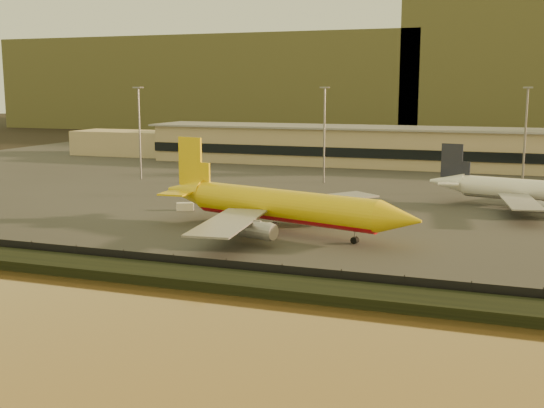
# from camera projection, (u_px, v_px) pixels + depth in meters

# --- Properties ---
(ground) EXTENTS (900.00, 900.00, 0.00)m
(ground) POSITION_uv_depth(u_px,v_px,m) (248.00, 254.00, 105.22)
(ground) COLOR black
(ground) RESTS_ON ground
(embankment) EXTENTS (320.00, 7.00, 1.40)m
(embankment) POSITION_uv_depth(u_px,v_px,m) (200.00, 279.00, 89.33)
(embankment) COLOR black
(embankment) RESTS_ON ground
(tarmac) EXTENTS (320.00, 220.00, 0.20)m
(tarmac) POSITION_uv_depth(u_px,v_px,m) (372.00, 178.00, 193.35)
(tarmac) COLOR #2D2D2D
(tarmac) RESTS_ON ground
(perimeter_fence) EXTENTS (300.00, 0.05, 2.20)m
(perimeter_fence) POSITION_uv_depth(u_px,v_px,m) (213.00, 267.00, 92.94)
(perimeter_fence) COLOR black
(perimeter_fence) RESTS_ON tarmac
(terminal_building) EXTENTS (202.00, 25.00, 12.60)m
(terminal_building) POSITION_uv_depth(u_px,v_px,m) (347.00, 146.00, 225.48)
(terminal_building) COLOR tan
(terminal_building) RESTS_ON tarmac
(apron_light_masts) EXTENTS (152.20, 12.20, 25.40)m
(apron_light_masts) POSITION_uv_depth(u_px,v_px,m) (417.00, 127.00, 167.17)
(apron_light_masts) COLOR slate
(apron_light_masts) RESTS_ON tarmac
(distant_hills) EXTENTS (470.00, 160.00, 70.00)m
(distant_hills) POSITION_uv_depth(u_px,v_px,m) (419.00, 77.00, 422.26)
(distant_hills) COLOR brown
(distant_hills) RESTS_ON ground
(dhl_cargo_jet) EXTENTS (52.44, 50.19, 15.91)m
(dhl_cargo_jet) POSITION_uv_depth(u_px,v_px,m) (280.00, 206.00, 119.25)
(dhl_cargo_jet) COLOR yellow
(dhl_cargo_jet) RESTS_ON tarmac
(white_narrowbody_jet) EXTENTS (44.94, 43.10, 13.02)m
(white_narrowbody_jet) POSITION_uv_depth(u_px,v_px,m) (535.00, 191.00, 141.69)
(white_narrowbody_jet) COLOR white
(white_narrowbody_jet) RESTS_ON tarmac
(gse_vehicle_yellow) EXTENTS (3.51, 1.77, 1.53)m
(gse_vehicle_yellow) POSITION_uv_depth(u_px,v_px,m) (368.00, 223.00, 124.69)
(gse_vehicle_yellow) COLOR yellow
(gse_vehicle_yellow) RESTS_ON tarmac
(gse_vehicle_white) EXTENTS (3.86, 2.82, 1.58)m
(gse_vehicle_white) POSITION_uv_depth(u_px,v_px,m) (185.00, 206.00, 141.58)
(gse_vehicle_white) COLOR white
(gse_vehicle_white) RESTS_ON tarmac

